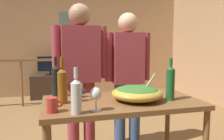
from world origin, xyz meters
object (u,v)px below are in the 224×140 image
object	(u,v)px
serving_table	(121,110)
mug_red	(52,105)
wine_bottle_dark	(56,80)
stair_railing	(52,72)
person_standing_left	(80,68)
salad_bowl	(137,92)
wine_bottle_green	(170,82)
wine_bottle_clear	(76,95)
person_standing_right	(128,72)
flat_screen_tv	(50,64)
wine_glass	(96,95)
wine_bottle_amber	(62,85)
mug_blue	(78,92)
tv_console	(51,86)
framed_picture	(69,22)

from	to	relation	value
serving_table	mug_red	xyz separation A→B (m)	(-0.57, -0.21, 0.14)
wine_bottle_dark	stair_railing	bearing A→B (deg)	90.83
person_standing_left	wine_bottle_dark	bearing A→B (deg)	50.46
salad_bowl	wine_bottle_dark	distance (m)	0.74
wine_bottle_green	person_standing_left	distance (m)	1.01
serving_table	wine_bottle_clear	distance (m)	0.55
person_standing_right	wine_bottle_dark	bearing A→B (deg)	27.14
flat_screen_tv	wine_glass	world-z (taller)	flat_screen_tv
wine_bottle_clear	person_standing_left	bearing A→B (deg)	81.32
serving_table	person_standing_left	size ratio (longest dim) A/B	0.78
wine_bottle_clear	wine_glass	bearing A→B (deg)	14.99
wine_bottle_amber	wine_bottle_clear	distance (m)	0.32
wine_bottle_dark	mug_blue	bearing A→B (deg)	-23.28
wine_glass	wine_bottle_dark	distance (m)	0.59
person_standing_left	mug_blue	bearing A→B (deg)	77.20
stair_railing	mug_red	xyz separation A→B (m)	(0.01, -3.19, 0.16)
serving_table	salad_bowl	world-z (taller)	salad_bowl
wine_glass	wine_bottle_green	xyz separation A→B (m)	(0.67, 0.15, 0.04)
wine_bottle_dark	wine_bottle_green	distance (m)	1.02
flat_screen_tv	wine_bottle_dark	distance (m)	3.31
serving_table	wine_glass	bearing A→B (deg)	-137.43
wine_bottle_amber	wine_bottle_green	bearing A→B (deg)	-7.96
tv_console	person_standing_right	size ratio (longest dim) A/B	0.56
serving_table	salad_bowl	size ratio (longest dim) A/B	3.03
mug_red	person_standing_left	distance (m)	0.92
framed_picture	flat_screen_tv	size ratio (longest dim) A/B	0.90
wine_glass	stair_railing	bearing A→B (deg)	95.45
mug_blue	person_standing_left	bearing A→B (deg)	80.30
wine_bottle_clear	mug_blue	world-z (taller)	wine_bottle_clear
salad_bowl	mug_red	bearing A→B (deg)	-166.67
tv_console	flat_screen_tv	xyz separation A→B (m)	(0.00, -0.03, 0.53)
tv_console	flat_screen_tv	world-z (taller)	flat_screen_tv
flat_screen_tv	person_standing_left	world-z (taller)	person_standing_left
stair_railing	salad_bowl	xyz separation A→B (m)	(0.70, -3.03, 0.17)
person_standing_left	wine_bottle_amber	bearing A→B (deg)	67.24
wine_bottle_amber	serving_table	bearing A→B (deg)	-2.83
mug_red	flat_screen_tv	bearing A→B (deg)	90.81
wine_bottle_clear	person_standing_left	size ratio (longest dim) A/B	0.19
stair_railing	wine_glass	bearing A→B (deg)	-84.55
serving_table	mug_blue	bearing A→B (deg)	150.38
mug_red	wine_bottle_green	bearing A→B (deg)	6.19
wine_bottle_amber	mug_red	xyz separation A→B (m)	(-0.08, -0.23, -0.10)
framed_picture	wine_bottle_green	world-z (taller)	framed_picture
salad_bowl	person_standing_left	distance (m)	0.81
person_standing_right	wine_glass	bearing A→B (deg)	61.77
wine_bottle_amber	mug_blue	world-z (taller)	wine_bottle_amber
flat_screen_tv	wine_bottle_dark	xyz separation A→B (m)	(0.09, -3.30, 0.13)
wine_bottle_dark	tv_console	bearing A→B (deg)	91.50
flat_screen_tv	person_standing_left	distance (m)	2.97
flat_screen_tv	wine_glass	distance (m)	3.85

